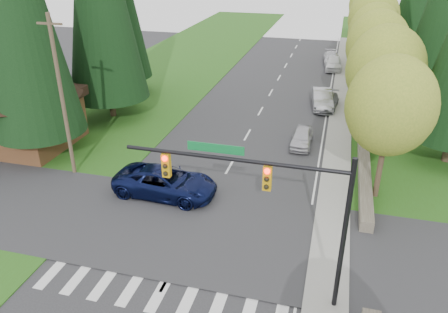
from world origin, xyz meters
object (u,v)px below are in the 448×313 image
at_px(parked_car_d, 333,63).
at_px(parked_car_a, 302,137).
at_px(parked_car_e, 332,58).
at_px(parked_car_c, 322,99).
at_px(parked_car_b, 327,102).
at_px(suv_navy, 166,182).

bearing_deg(parked_car_d, parked_car_a, -96.32).
height_order(parked_car_a, parked_car_e, parked_car_e).
bearing_deg(parked_car_c, parked_car_e, 81.79).
height_order(parked_car_b, parked_car_d, parked_car_d).
height_order(suv_navy, parked_car_d, suv_navy).
distance_m(suv_navy, parked_car_b, 19.53).
bearing_deg(parked_car_d, suv_navy, -107.73).
distance_m(suv_navy, parked_car_e, 35.52).
xyz_separation_m(parked_car_b, parked_car_c, (-0.46, 0.34, 0.16)).
xyz_separation_m(parked_car_d, parked_car_e, (-0.34, 3.06, -0.10)).
xyz_separation_m(suv_navy, parked_car_c, (7.88, 18.00, -0.05)).
xyz_separation_m(parked_car_a, parked_car_b, (1.34, 8.53, -0.01)).
bearing_deg(parked_car_c, parked_car_b, -44.53).
height_order(parked_car_a, parked_car_b, parked_car_a).
height_order(parked_car_b, parked_car_e, parked_car_e).
height_order(parked_car_a, parked_car_d, parked_car_d).
xyz_separation_m(parked_car_a, parked_car_e, (1.00, 25.48, 0.03)).
relative_size(parked_car_a, parked_car_e, 0.81).
bearing_deg(parked_car_b, parked_car_a, -93.43).
relative_size(suv_navy, parked_car_a, 1.62).
xyz_separation_m(parked_car_b, parked_car_d, (0.00, 13.89, 0.14)).
bearing_deg(parked_car_e, parked_car_b, -93.99).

